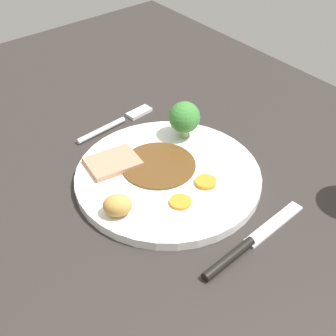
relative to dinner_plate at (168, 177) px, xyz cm
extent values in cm
cube|color=#2B2623|center=(0.77, 0.01, -2.50)|extent=(120.00, 84.00, 3.60)
cylinder|color=white|center=(0.00, 0.00, 0.00)|extent=(26.94, 26.94, 1.40)
cylinder|color=#563819|center=(-2.21, -0.12, 0.85)|extent=(10.94, 10.94, 0.30)
cube|color=tan|center=(-6.68, -5.07, 1.10)|extent=(6.66, 8.21, 0.80)
ellipsoid|color=#BC8C42|center=(2.32, -10.23, 2.15)|extent=(4.75, 4.92, 2.90)
cylinder|color=orange|center=(5.91, -2.60, 0.93)|extent=(2.95, 2.95, 0.46)
cylinder|color=orange|center=(5.08, 2.74, 0.99)|extent=(3.03, 3.03, 0.57)
cylinder|color=#8CB766|center=(-5.66, 7.79, 1.62)|extent=(1.32, 1.32, 1.84)
sphere|color=#387A33|center=(-5.66, 7.79, 4.26)|extent=(4.92, 4.92, 4.92)
cylinder|color=silver|center=(-16.45, -0.96, -0.25)|extent=(1.71, 9.54, 0.90)
cube|color=silver|center=(-17.16, 7.26, -0.40)|extent=(2.38, 4.66, 0.60)
cylinder|color=black|center=(16.40, -3.68, -0.10)|extent=(1.84, 8.57, 1.20)
cube|color=silver|center=(15.72, 5.30, -0.50)|extent=(2.49, 10.60, 0.40)
camera|label=1|loc=(41.53, -33.22, 45.32)|focal=51.46mm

